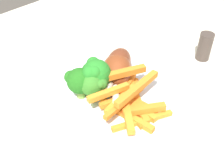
{
  "coord_description": "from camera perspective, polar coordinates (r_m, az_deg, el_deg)",
  "views": [
    {
      "loc": [
        -0.26,
        -0.31,
        1.11
      ],
      "look_at": [
        0.02,
        -0.04,
        0.78
      ],
      "focal_mm": 44.99,
      "sensor_mm": 36.0,
      "label": 1
    }
  ],
  "objects": [
    {
      "name": "pepper_shaker",
      "position": [
        0.64,
        18.32,
        7.24
      ],
      "size": [
        0.03,
        0.03,
        0.06
      ],
      "primitive_type": "cylinder",
      "color": "#423833",
      "rests_on": "dining_table"
    },
    {
      "name": "broccoli_floret_front",
      "position": [
        0.49,
        -3.27,
        2.22
      ],
      "size": [
        0.06,
        0.06,
        0.07
      ],
      "color": "#7CA05B",
      "rests_on": "dinner_plate"
    },
    {
      "name": "broccoli_floret_back",
      "position": [
        0.49,
        -6.46,
        0.92
      ],
      "size": [
        0.05,
        0.05,
        0.06
      ],
      "color": "#89B04B",
      "rests_on": "dinner_plate"
    },
    {
      "name": "broccoli_floret_middle",
      "position": [
        0.48,
        -3.71,
        0.01
      ],
      "size": [
        0.05,
        0.05,
        0.06
      ],
      "color": "#76BE56",
      "rests_on": "dinner_plate"
    },
    {
      "name": "carrot_fries_pile",
      "position": [
        0.48,
        3.81,
        -3.37
      ],
      "size": [
        0.13,
        0.12,
        0.05
      ],
      "color": "orange",
      "rests_on": "dinner_plate"
    },
    {
      "name": "fork",
      "position": [
        0.83,
        20.37,
        12.39
      ],
      "size": [
        0.15,
        0.14,
        0.0
      ],
      "primitive_type": "cube",
      "rotation": [
        0.0,
        0.0,
        2.4
      ],
      "color": "silver",
      "rests_on": "dining_table"
    },
    {
      "name": "dinner_plate",
      "position": [
        0.52,
        0.0,
        -2.19
      ],
      "size": [
        0.24,
        0.24,
        0.01
      ],
      "primitive_type": "cylinder",
      "color": "silver",
      "rests_on": "dining_table"
    },
    {
      "name": "dining_table",
      "position": [
        0.61,
        -3.94,
        -8.82
      ],
      "size": [
        1.18,
        0.85,
        0.75
      ],
      "color": "silver",
      "rests_on": "ground_plane"
    },
    {
      "name": "chicken_drumstick_near",
      "position": [
        0.54,
        1.21,
        4.01
      ],
      "size": [
        0.12,
        0.09,
        0.05
      ],
      "color": "#4D1E11",
      "rests_on": "dinner_plate"
    },
    {
      "name": "chicken_drumstick_far",
      "position": [
        0.53,
        1.05,
        2.64
      ],
      "size": [
        0.12,
        0.12,
        0.05
      ],
      "color": "#5B2310",
      "rests_on": "dinner_plate"
    }
  ]
}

